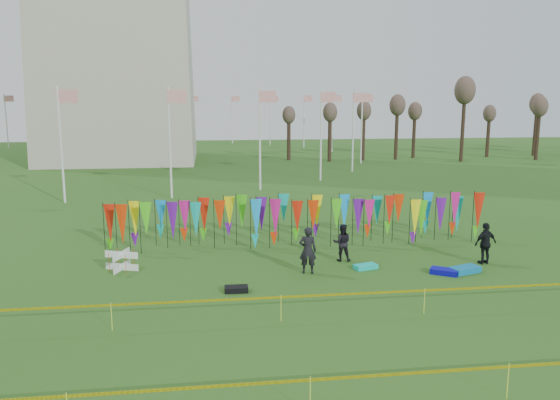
{
  "coord_description": "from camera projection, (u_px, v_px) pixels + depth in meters",
  "views": [
    {
      "loc": [
        -4.05,
        -18.9,
        6.99
      ],
      "look_at": [
        -0.76,
        6.0,
        2.41
      ],
      "focal_mm": 35.0,
      "sensor_mm": 36.0,
      "label": 1
    }
  ],
  "objects": [
    {
      "name": "person_left",
      "position": [
        308.0,
        250.0,
        22.27
      ],
      "size": [
        0.8,
        0.65,
        1.95
      ],
      "primitive_type": "imported",
      "rotation": [
        0.0,
        0.0,
        2.94
      ],
      "color": "black",
      "rests_on": "ground"
    },
    {
      "name": "kite_bag_turquoise",
      "position": [
        366.0,
        267.0,
        22.98
      ],
      "size": [
        1.07,
        0.73,
        0.19
      ],
      "primitive_type": "cube",
      "rotation": [
        0.0,
        0.0,
        0.28
      ],
      "color": "#0DD0C4",
      "rests_on": "ground"
    },
    {
      "name": "tree_line",
      "position": [
        506.0,
        108.0,
        66.14
      ],
      "size": [
        53.92,
        1.92,
        7.84
      ],
      "color": "#37251B",
      "rests_on": "ground"
    },
    {
      "name": "person_mid",
      "position": [
        342.0,
        242.0,
        24.03
      ],
      "size": [
        0.89,
        0.64,
        1.66
      ],
      "primitive_type": "imported",
      "rotation": [
        0.0,
        0.0,
        2.96
      ],
      "color": "black",
      "rests_on": "ground"
    },
    {
      "name": "kite_bag_teal",
      "position": [
        465.0,
        270.0,
        22.49
      ],
      "size": [
        1.4,
        0.98,
        0.24
      ],
      "primitive_type": "cube",
      "rotation": [
        0.0,
        0.0,
        0.32
      ],
      "color": "#0C76B1",
      "rests_on": "ground"
    },
    {
      "name": "flagpole_ring",
      "position": [
        123.0,
        126.0,
        64.5
      ],
      "size": [
        57.4,
        56.16,
        8.0
      ],
      "color": "silver",
      "rests_on": "ground"
    },
    {
      "name": "ground",
      "position": [
        321.0,
        292.0,
        20.21
      ],
      "size": [
        160.0,
        160.0,
        0.0
      ],
      "primitive_type": "plane",
      "color": "#235217",
      "rests_on": "ground"
    },
    {
      "name": "caution_tape_far",
      "position": [
        382.0,
        377.0,
        12.45
      ],
      "size": [
        26.0,
        0.02,
        0.9
      ],
      "color": "#F7E705",
      "rests_on": "ground"
    },
    {
      "name": "kite_bag_black",
      "position": [
        236.0,
        289.0,
        20.24
      ],
      "size": [
        0.87,
        0.51,
        0.2
      ],
      "primitive_type": "cube",
      "rotation": [
        0.0,
        0.0,
        -0.01
      ],
      "color": "black",
      "rests_on": "ground"
    },
    {
      "name": "kite_bag_blue",
      "position": [
        444.0,
        271.0,
        22.28
      ],
      "size": [
        1.21,
        1.06,
        0.22
      ],
      "primitive_type": "cube",
      "rotation": [
        0.0,
        0.0,
        -0.58
      ],
      "color": "#0C0BB5",
      "rests_on": "ground"
    },
    {
      "name": "banner_row",
      "position": [
        299.0,
        215.0,
        26.69
      ],
      "size": [
        18.64,
        0.64,
        2.36
      ],
      "color": "black",
      "rests_on": "ground"
    },
    {
      "name": "box_kite",
      "position": [
        122.0,
        261.0,
        22.71
      ],
      "size": [
        0.75,
        0.75,
        0.84
      ],
      "rotation": [
        0.0,
        0.0,
        -0.33
      ],
      "color": "red",
      "rests_on": "ground"
    },
    {
      "name": "caution_tape_near",
      "position": [
        331.0,
        296.0,
        17.59
      ],
      "size": [
        26.0,
        0.02,
        0.9
      ],
      "color": "#F7E705",
      "rests_on": "ground"
    },
    {
      "name": "person_right",
      "position": [
        485.0,
        243.0,
        23.57
      ],
      "size": [
        1.17,
        0.82,
        1.82
      ],
      "primitive_type": "imported",
      "rotation": [
        0.0,
        0.0,
        3.35
      ],
      "color": "black",
      "rests_on": "ground"
    }
  ]
}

